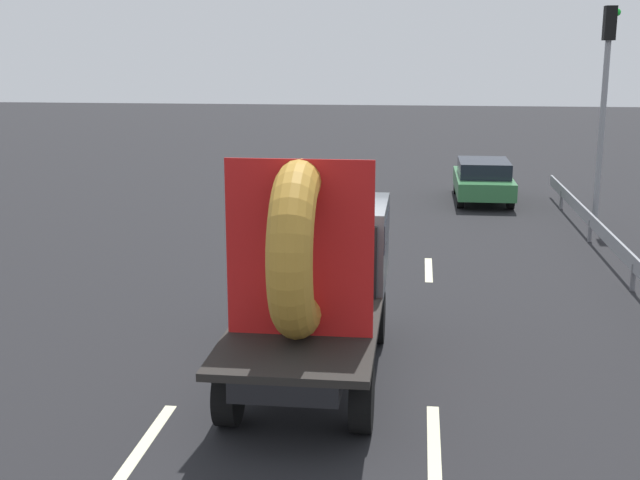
% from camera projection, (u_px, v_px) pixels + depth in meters
% --- Properties ---
extents(ground_plane, '(120.00, 120.00, 0.00)m').
position_uv_depth(ground_plane, '(309.00, 356.00, 12.97)').
color(ground_plane, black).
extents(flatbed_truck, '(2.02, 5.29, 3.37)m').
position_uv_depth(flatbed_truck, '(316.00, 262.00, 12.32)').
color(flatbed_truck, black).
rests_on(flatbed_truck, ground_plane).
extents(distant_sedan, '(1.71, 4.00, 1.31)m').
position_uv_depth(distant_sedan, '(483.00, 179.00, 26.07)').
color(distant_sedan, black).
rests_on(distant_sedan, ground_plane).
extents(traffic_light, '(0.42, 0.36, 5.83)m').
position_uv_depth(traffic_light, '(605.00, 83.00, 22.46)').
color(traffic_light, gray).
rests_on(traffic_light, ground_plane).
extents(guardrail, '(0.10, 17.45, 0.71)m').
position_uv_depth(guardrail, '(610.00, 240.00, 18.47)').
color(guardrail, gray).
rests_on(guardrail, ground_plane).
extents(lane_dash_left_near, '(0.16, 2.46, 0.01)m').
position_uv_depth(lane_dash_left_near, '(141.00, 448.00, 9.96)').
color(lane_dash_left_near, beige).
rests_on(lane_dash_left_near, ground_plane).
extents(lane_dash_left_far, '(0.16, 2.39, 0.01)m').
position_uv_depth(lane_dash_left_far, '(267.00, 269.00, 18.06)').
color(lane_dash_left_far, beige).
rests_on(lane_dash_left_far, ground_plane).
extents(lane_dash_right_near, '(0.16, 2.32, 0.01)m').
position_uv_depth(lane_dash_right_near, '(434.00, 446.00, 10.01)').
color(lane_dash_right_near, beige).
rests_on(lane_dash_right_near, ground_plane).
extents(lane_dash_right_far, '(0.16, 2.03, 0.01)m').
position_uv_depth(lane_dash_right_far, '(429.00, 270.00, 18.05)').
color(lane_dash_right_far, beige).
rests_on(lane_dash_right_far, ground_plane).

